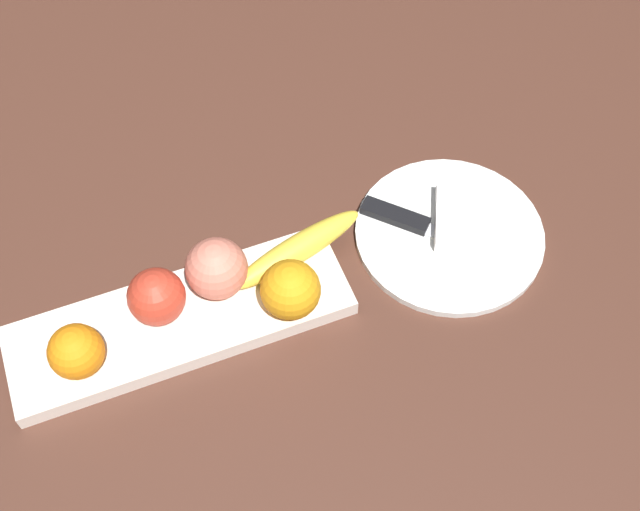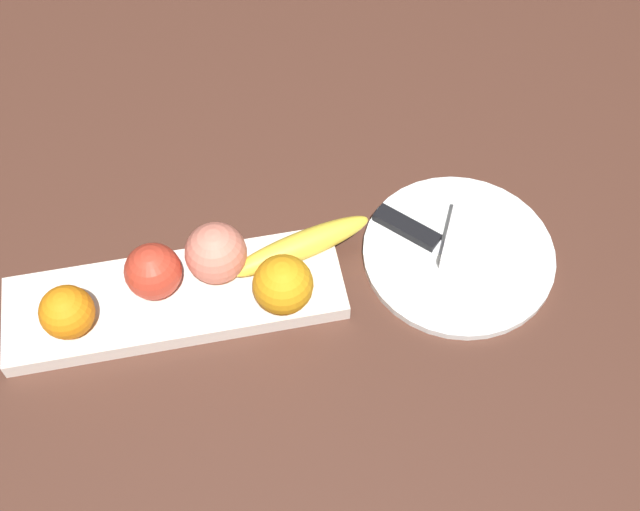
# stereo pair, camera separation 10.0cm
# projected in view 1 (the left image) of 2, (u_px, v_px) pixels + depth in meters

# --- Properties ---
(ground_plane) EXTENTS (2.40, 2.40, 0.00)m
(ground_plane) POSITION_uv_depth(u_px,v_px,m) (208.00, 344.00, 0.99)
(ground_plane) COLOR #4B2A1F
(fruit_tray) EXTENTS (0.41, 0.13, 0.02)m
(fruit_tray) POSITION_uv_depth(u_px,v_px,m) (181.00, 320.00, 1.00)
(fruit_tray) COLOR white
(fruit_tray) RESTS_ON ground_plane
(apple) EXTENTS (0.07, 0.07, 0.07)m
(apple) POSITION_uv_depth(u_px,v_px,m) (156.00, 297.00, 0.96)
(apple) COLOR red
(apple) RESTS_ON fruit_tray
(banana) EXTENTS (0.19, 0.08, 0.03)m
(banana) POSITION_uv_depth(u_px,v_px,m) (298.00, 249.00, 1.02)
(banana) COLOR yellow
(banana) RESTS_ON fruit_tray
(orange_near_apple) EXTENTS (0.06, 0.06, 0.06)m
(orange_near_apple) POSITION_uv_depth(u_px,v_px,m) (76.00, 352.00, 0.93)
(orange_near_apple) COLOR orange
(orange_near_apple) RESTS_ON fruit_tray
(orange_near_banana) EXTENTS (0.07, 0.07, 0.07)m
(orange_near_banana) POSITION_uv_depth(u_px,v_px,m) (291.00, 291.00, 0.97)
(orange_near_banana) COLOR orange
(orange_near_banana) RESTS_ON fruit_tray
(peach) EXTENTS (0.08, 0.08, 0.08)m
(peach) POSITION_uv_depth(u_px,v_px,m) (216.00, 269.00, 0.98)
(peach) COLOR #DE7B64
(peach) RESTS_ON fruit_tray
(dinner_plate) EXTENTS (0.24, 0.24, 0.01)m
(dinner_plate) POSITION_uv_depth(u_px,v_px,m) (449.00, 234.00, 1.08)
(dinner_plate) COLOR white
(dinner_plate) RESTS_ON ground_plane
(folded_napkin) EXTENTS (0.13, 0.13, 0.02)m
(folded_napkin) POSITION_uv_depth(u_px,v_px,m) (472.00, 220.00, 1.07)
(folded_napkin) COLOR white
(folded_napkin) RESTS_ON dinner_plate
(knife) EXTENTS (0.14, 0.14, 0.01)m
(knife) POSITION_uv_depth(u_px,v_px,m) (406.00, 220.00, 1.08)
(knife) COLOR silver
(knife) RESTS_ON dinner_plate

